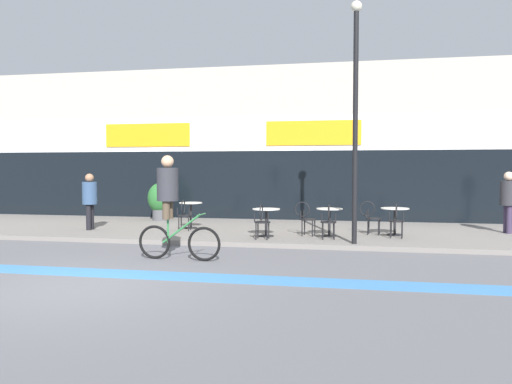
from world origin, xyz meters
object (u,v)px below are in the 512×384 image
object	(u,v)px
cafe_chair_2_near	(329,219)
lamp_post	(355,106)
cafe_chair_1_near	(262,219)
cafe_chair_3_side	(371,215)
cafe_chair_2_side	(306,216)
cyclist_0	(171,200)
bistro_table_0	(191,210)
cafe_chair_3_near	(396,218)
cafe_chair_0_near	(184,213)
bistro_table_1	(266,216)
pedestrian_near_end	(508,197)
bistro_table_3	(395,216)
bistro_table_2	(329,216)
planter_pot	(160,200)
pedestrian_far_end	(90,196)

from	to	relation	value
cafe_chair_2_near	lamp_post	xyz separation A→B (m)	(0.64, -0.57, 2.74)
cafe_chair_1_near	cafe_chair_3_side	xyz separation A→B (m)	(2.72, 1.54, 0.00)
cafe_chair_2_side	cafe_chair_3_side	size ratio (longest dim) A/B	1.00
cafe_chair_1_near	cyclist_0	bearing A→B (deg)	147.42
bistro_table_0	cafe_chair_1_near	bearing A→B (deg)	-37.51
cafe_chair_2_side	cafe_chair_3_near	world-z (taller)	same
cafe_chair_0_near	cafe_chair_3_side	world-z (taller)	same
cafe_chair_0_near	cafe_chair_2_near	bearing A→B (deg)	-108.49
lamp_post	cyclist_0	size ratio (longest dim) A/B	2.60
cafe_chair_1_near	cyclist_0	size ratio (longest dim) A/B	0.41
bistro_table_1	pedestrian_near_end	xyz separation A→B (m)	(6.44, 1.90, 0.48)
cafe_chair_3_side	cafe_chair_1_near	bearing A→B (deg)	-142.92
bistro_table_3	bistro_table_1	bearing A→B (deg)	-164.94
bistro_table_2	cafe_chair_2_side	xyz separation A→B (m)	(-0.62, 0.01, -0.01)
cafe_chair_2_side	pedestrian_near_end	bearing A→B (deg)	24.18
cafe_chair_3_near	bistro_table_0	bearing A→B (deg)	87.47
cafe_chair_2_near	planter_pot	bearing A→B (deg)	53.11
bistro_table_2	cafe_chair_1_near	bearing A→B (deg)	-149.27
cafe_chair_0_near	lamp_post	xyz separation A→B (m)	(4.78, -1.53, 2.74)
cafe_chair_2_near	cafe_chair_3_side	size ratio (longest dim) A/B	1.00
bistro_table_3	cafe_chair_3_near	xyz separation A→B (m)	(-0.01, -0.63, -0.01)
bistro_table_3	cafe_chair_2_side	distance (m)	2.40
cafe_chair_3_near	pedestrian_far_end	size ratio (longest dim) A/B	0.55
bistro_table_3	pedestrian_far_end	size ratio (longest dim) A/B	0.46
cafe_chair_1_near	bistro_table_0	bearing A→B (deg)	51.91
bistro_table_2	bistro_table_3	size ratio (longest dim) A/B	0.99
bistro_table_0	lamp_post	world-z (taller)	lamp_post
bistro_table_1	pedestrian_near_end	size ratio (longest dim) A/B	0.43
cafe_chair_2_near	cafe_chair_1_near	bearing A→B (deg)	96.32
cafe_chair_3_side	pedestrian_far_end	bearing A→B (deg)	-168.91
bistro_table_3	cafe_chair_3_near	bearing A→B (deg)	-90.90
cafe_chair_2_near	cafe_chair_0_near	bearing A→B (deg)	71.44
cafe_chair_1_near	planter_pot	xyz separation A→B (m)	(-4.28, 3.95, 0.18)
cafe_chair_2_side	bistro_table_3	bearing A→B (deg)	21.38
bistro_table_1	bistro_table_3	xyz separation A→B (m)	(3.34, 0.90, 0.00)
cafe_chair_3_near	bistro_table_3	bearing A→B (deg)	6.53
bistro_table_1	cafe_chair_3_side	size ratio (longest dim) A/B	0.81
cafe_chair_2_side	cafe_chair_3_side	bearing A→B (deg)	26.22
cafe_chair_3_near	lamp_post	size ratio (longest dim) A/B	0.16
bistro_table_1	planter_pot	size ratio (longest dim) A/B	0.57
cafe_chair_0_near	pedestrian_far_end	bearing A→B (deg)	89.66
bistro_table_1	cafe_chair_3_near	xyz separation A→B (m)	(3.33, 0.27, -0.01)
bistro_table_2	pedestrian_far_end	bearing A→B (deg)	179.34
cafe_chair_2_near	cyclist_0	bearing A→B (deg)	125.61
bistro_table_3	cafe_chair_3_side	distance (m)	0.63
bistro_table_2	cafe_chair_3_side	bearing A→B (deg)	27.49
cafe_chair_3_side	lamp_post	distance (m)	3.28
bistro_table_0	cyclist_0	distance (m)	4.48
cafe_chair_3_near	cafe_chair_3_side	bearing A→B (deg)	51.52
bistro_table_3	cafe_chair_0_near	xyz separation A→B (m)	(-5.84, -0.22, -0.01)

